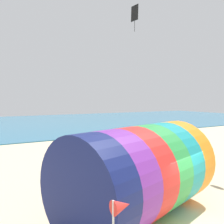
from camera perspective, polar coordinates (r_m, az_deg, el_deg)
sea at (r=47.21m, az=-21.56°, el=-2.62°), size 120.00×40.00×0.10m
giant_inflatable_tube at (r=9.97m, az=6.05°, el=-13.47°), size 7.11×5.25×3.56m
kite_handler at (r=14.33m, az=14.33°, el=-12.35°), size 0.40×0.30×1.62m
kite_black_diamond at (r=22.62m, az=5.19°, el=21.54°), size 0.14×0.89×2.18m
bystander_mid_beach at (r=21.60m, az=18.30°, el=-6.88°), size 0.42×0.39×1.79m
beach_flag at (r=6.09m, az=2.03°, el=-21.54°), size 0.47×0.36×2.36m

